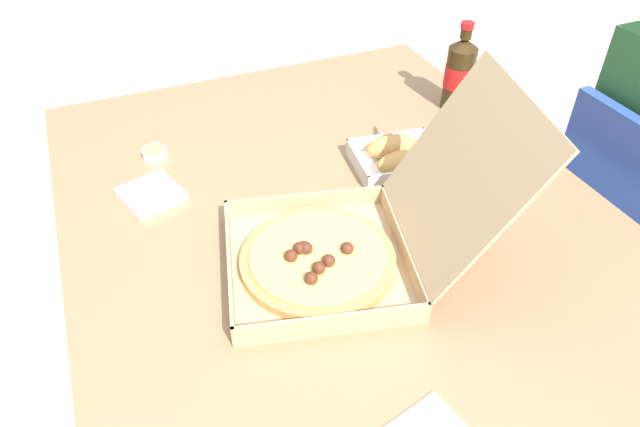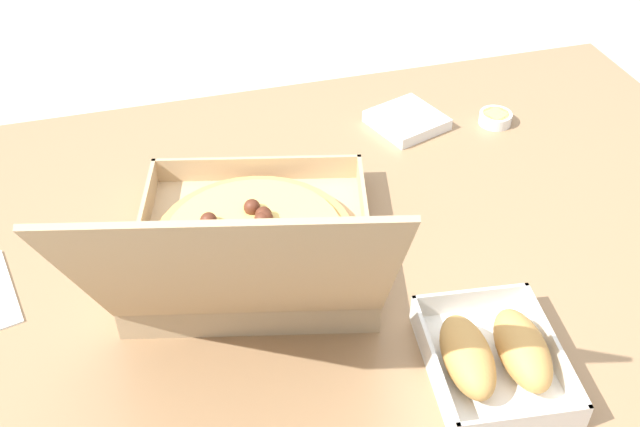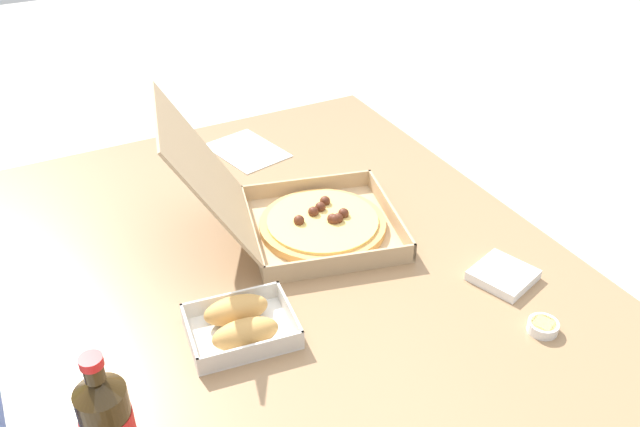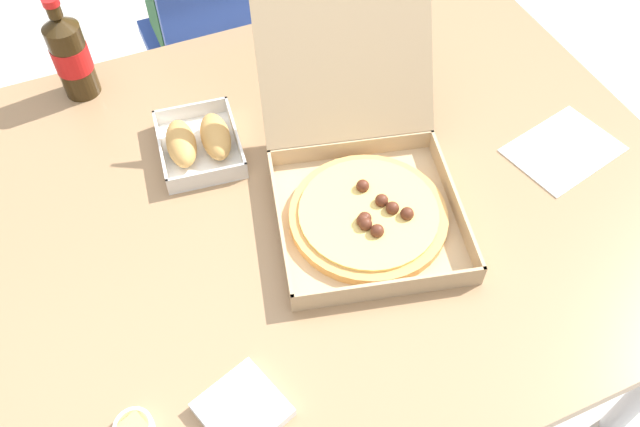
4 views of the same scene
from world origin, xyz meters
The scene contains 5 objects.
dining_table centered at (0.00, 0.00, 0.65)m, with size 1.42×1.06×0.71m.
pizza_box_open centered at (0.10, -0.06, 0.76)m, with size 0.43×0.55×0.32m.
bread_side_box centered at (-0.14, 0.19, 0.74)m, with size 0.17×0.21×0.06m.
napkin_pile centered at (-0.23, -0.34, 0.72)m, with size 0.11×0.11×0.02m, color white.
dipping_sauce_cup centered at (-0.38, -0.31, 0.72)m, with size 0.06×0.06×0.02m.
Camera 2 is at (0.21, 0.66, 1.40)m, focal length 41.45 mm.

